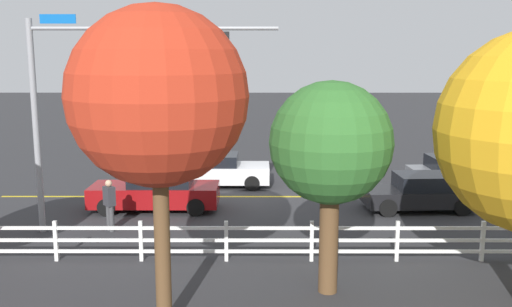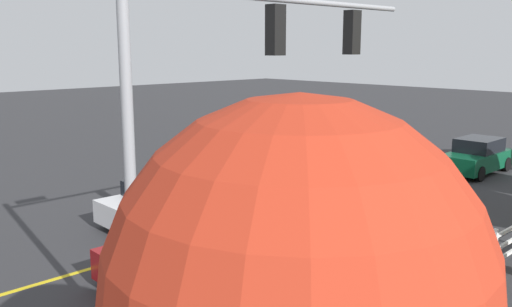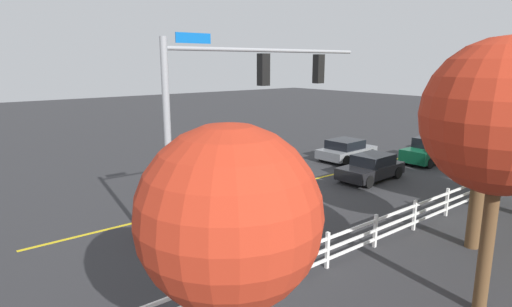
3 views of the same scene
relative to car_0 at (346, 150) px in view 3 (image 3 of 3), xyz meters
The scene contains 13 objects.
ground_plane 9.12m from the car_0, 12.01° to the left, with size 120.00×120.00×0.00m, color #2D2D30.
lane_center_stripe 5.29m from the car_0, 21.12° to the left, with size 28.00×0.16×0.01m, color gold.
signal_assembly 15.25m from the car_0, 25.79° to the left, with size 7.70×0.38×6.86m.
car_0 is the anchor object (origin of this frame).
car_1 10.40m from the car_0, ahead, with size 4.58×1.96×1.40m.
car_2 4.64m from the car_0, 55.65° to the left, with size 4.05×1.97×1.35m.
car_3 12.88m from the car_0, 17.23° to the left, with size 4.65×1.84×1.48m.
car_4 5.05m from the car_0, 133.27° to the left, with size 4.08×1.87×1.56m.
pedestrian 14.78m from the car_0, 25.28° to the left, with size 0.46×0.47×1.69m.
white_rail_fence 10.78m from the car_0, 56.82° to the left, with size 26.10×0.10×1.15m.
tree_0 20.88m from the car_0, 34.01° to the left, with size 3.05×3.05×5.18m.
tree_2 13.36m from the car_0, 58.11° to the left, with size 2.88×2.88×5.10m.
tree_4 17.20m from the car_0, 50.81° to the left, with size 3.59×3.59×6.67m.
Camera 3 is at (11.92, 14.96, 6.08)m, focal length 29.70 mm.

